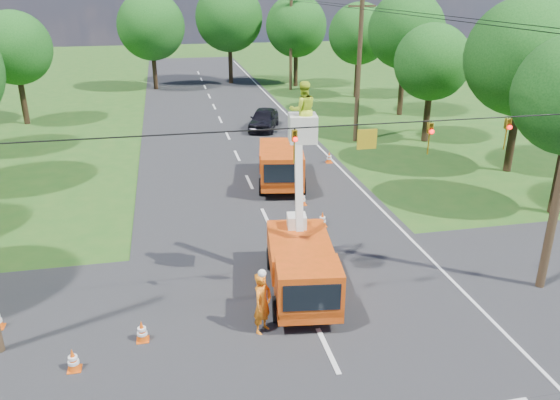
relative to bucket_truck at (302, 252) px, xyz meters
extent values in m
plane|color=#225118|center=(-0.03, 16.65, -1.60)|extent=(140.00, 140.00, 0.00)
cube|color=black|center=(-0.03, 16.65, -1.60)|extent=(12.00, 100.00, 0.06)
cube|color=black|center=(-0.03, -1.35, -1.60)|extent=(56.00, 10.00, 0.07)
cube|color=silver|center=(5.57, 16.65, -1.60)|extent=(0.12, 90.00, 0.02)
cube|color=#DE460F|center=(0.02, 0.14, -0.94)|extent=(2.74, 5.73, 0.41)
cube|color=#DE460F|center=(-0.24, -1.82, -0.23)|extent=(2.21, 1.82, 1.38)
cube|color=black|center=(-0.35, -2.59, -0.18)|extent=(1.74, 0.29, 0.87)
cube|color=#DE460F|center=(0.12, 0.87, -0.36)|extent=(2.59, 3.65, 0.92)
cylinder|color=black|center=(-1.17, -1.46, -1.18)|extent=(0.40, 0.88, 0.84)
cylinder|color=black|center=(0.74, -1.72, -1.18)|extent=(0.40, 0.88, 0.84)
cylinder|color=black|center=(-0.70, 1.99, -1.18)|extent=(0.40, 0.88, 0.84)
cylinder|color=black|center=(1.21, 1.74, -1.18)|extent=(0.40, 0.88, 0.84)
cube|color=silver|center=(0.25, 1.87, 0.32)|extent=(0.77, 0.77, 0.50)
cube|color=silver|center=(0.18, 1.37, 2.34)|extent=(0.42, 1.25, 3.98)
cube|color=silver|center=(0.06, 0.41, 4.23)|extent=(0.98, 0.98, 0.87)
imported|color=#C6E526|center=(0.06, 0.41, 4.81)|extent=(0.89, 0.70, 1.81)
cube|color=#DE460F|center=(1.68, 11.37, -0.90)|extent=(3.19, 6.20, 0.44)
cube|color=#DE460F|center=(1.30, 9.29, -0.13)|extent=(2.43, 2.03, 1.48)
cube|color=black|center=(1.15, 8.47, -0.08)|extent=(1.85, 0.39, 0.93)
cube|color=#DE460F|center=(1.82, 12.14, -0.28)|extent=(2.93, 4.00, 0.98)
cylinder|color=black|center=(0.33, 9.72, -1.15)|extent=(0.47, 0.95, 0.91)
cylinder|color=black|center=(2.36, 9.35, -1.15)|extent=(0.47, 0.95, 0.91)
cylinder|color=black|center=(1.00, 13.39, -1.15)|extent=(0.47, 0.95, 0.91)
cylinder|color=black|center=(3.03, 13.02, -1.15)|extent=(0.47, 0.95, 0.91)
imported|color=#EF5B14|center=(-1.74, -1.97, -0.58)|extent=(0.87, 0.87, 2.04)
imported|color=black|center=(2.87, 23.11, -0.83)|extent=(3.26, 4.90, 1.55)
cone|color=#E24F0B|center=(2.27, 5.26, -1.22)|extent=(0.36, 0.36, 0.70)
cube|color=#E24F0B|center=(2.27, 5.26, -1.56)|extent=(0.38, 0.38, 0.04)
cylinder|color=white|center=(2.27, 5.26, -1.16)|extent=(0.26, 0.26, 0.09)
cylinder|color=white|center=(2.27, 5.26, -1.31)|extent=(0.31, 0.31, 0.09)
cone|color=#E24F0B|center=(2.01, 7.90, -1.22)|extent=(0.36, 0.36, 0.70)
cube|color=#E24F0B|center=(2.01, 7.90, -1.56)|extent=(0.38, 0.38, 0.04)
cylinder|color=white|center=(2.01, 7.90, -1.16)|extent=(0.26, 0.26, 0.09)
cylinder|color=white|center=(2.01, 7.90, -1.31)|extent=(0.31, 0.31, 0.09)
cone|color=#E24F0B|center=(-5.40, -1.71, -1.22)|extent=(0.36, 0.36, 0.70)
cube|color=#E24F0B|center=(-5.40, -1.71, -1.56)|extent=(0.38, 0.38, 0.04)
cylinder|color=white|center=(-5.40, -1.71, -1.16)|extent=(0.26, 0.26, 0.09)
cylinder|color=white|center=(-5.40, -1.71, -1.31)|extent=(0.31, 0.31, 0.09)
cone|color=#E24F0B|center=(-7.24, -2.71, -1.22)|extent=(0.36, 0.36, 0.70)
cube|color=#E24F0B|center=(-7.24, -2.71, -1.56)|extent=(0.38, 0.38, 0.04)
cylinder|color=white|center=(-7.24, -2.71, -1.16)|extent=(0.26, 0.26, 0.09)
cylinder|color=white|center=(-7.24, -2.71, -1.31)|extent=(0.31, 0.31, 0.09)
cone|color=#E24F0B|center=(5.24, 14.15, -1.22)|extent=(0.36, 0.36, 0.70)
cube|color=#E24F0B|center=(5.24, 14.15, -1.56)|extent=(0.38, 0.38, 0.04)
cylinder|color=white|center=(5.24, 14.15, -1.16)|extent=(0.26, 0.26, 0.09)
cylinder|color=white|center=(5.24, 14.15, -1.31)|extent=(0.31, 0.31, 0.09)
cylinder|color=#4C3823|center=(8.47, 18.65, 3.40)|extent=(0.30, 0.30, 10.00)
cube|color=#4C3823|center=(8.47, 18.65, 7.20)|extent=(1.80, 0.12, 0.12)
cylinder|color=#4C3823|center=(8.47, 38.65, 3.40)|extent=(0.30, 0.30, 10.00)
cylinder|color=black|center=(-0.53, -1.35, 4.70)|extent=(18.00, 0.04, 0.04)
cube|color=#AB8B14|center=(1.57, -1.35, 4.25)|extent=(0.60, 0.05, 0.60)
imported|color=#AB8B14|center=(-0.63, -1.35, 4.15)|extent=(0.16, 0.20, 1.00)
sphere|color=#FF0C0C|center=(-0.63, -1.47, 4.40)|extent=(0.14, 0.14, 0.14)
imported|color=#AB8B14|center=(3.57, -1.35, 4.15)|extent=(0.16, 0.20, 1.00)
sphere|color=#FF0C0C|center=(3.57, -1.47, 4.40)|extent=(0.14, 0.14, 0.14)
imported|color=#AB8B14|center=(6.17, -1.35, 4.15)|extent=(0.16, 0.20, 1.00)
sphere|color=#FF0C0C|center=(6.17, -1.47, 4.40)|extent=(0.14, 0.14, 0.14)
cylinder|color=#382616|center=(-14.83, 28.65, 0.42)|extent=(0.44, 0.44, 4.05)
sphere|color=#134814|center=(-14.83, 28.65, 4.10)|extent=(5.40, 5.40, 5.40)
cylinder|color=#382616|center=(13.47, 4.65, 0.38)|extent=(0.44, 0.44, 3.96)
cylinder|color=#382616|center=(14.97, 10.65, 0.68)|extent=(0.44, 0.44, 4.58)
sphere|color=#134814|center=(14.97, 10.65, 4.84)|extent=(6.40, 6.40, 6.40)
cylinder|color=#382616|center=(13.17, 17.65, 0.29)|extent=(0.44, 0.44, 3.78)
sphere|color=#134814|center=(13.17, 17.65, 3.73)|extent=(5.00, 5.00, 5.00)
cylinder|color=#382616|center=(14.77, 25.65, 0.77)|extent=(0.44, 0.44, 4.75)
sphere|color=#134814|center=(14.77, 25.65, 5.09)|extent=(6.00, 6.00, 6.00)
cylinder|color=#382616|center=(13.77, 33.65, 0.46)|extent=(0.44, 0.44, 4.14)
sphere|color=#134814|center=(13.77, 33.65, 4.22)|extent=(5.60, 5.60, 5.60)
cylinder|color=#382616|center=(-5.03, 41.65, 0.60)|extent=(0.44, 0.44, 4.40)
sphere|color=#134814|center=(-5.03, 41.65, 4.60)|extent=(6.60, 6.60, 6.60)
cylinder|color=#382616|center=(2.97, 43.65, 0.82)|extent=(0.44, 0.44, 4.84)
sphere|color=#134814|center=(2.97, 43.65, 5.22)|extent=(7.00, 7.00, 7.00)
cylinder|color=#382616|center=(9.47, 40.65, 0.55)|extent=(0.44, 0.44, 4.31)
sphere|color=#134814|center=(9.47, 40.65, 4.47)|extent=(6.20, 6.20, 6.20)
camera|label=1|loc=(-4.16, -16.10, 8.52)|focal=35.00mm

